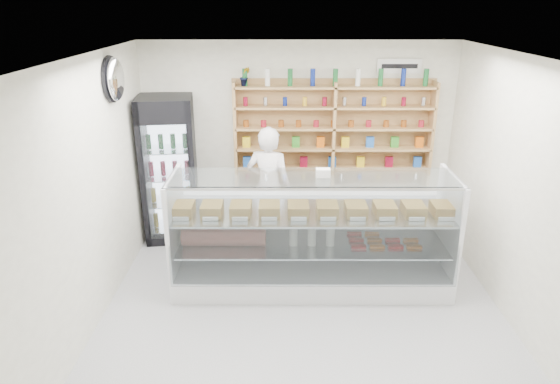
{
  "coord_description": "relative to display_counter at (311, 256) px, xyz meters",
  "views": [
    {
      "loc": [
        -0.25,
        -4.65,
        3.3
      ],
      "look_at": [
        -0.26,
        0.9,
        1.17
      ],
      "focal_mm": 32.0,
      "sensor_mm": 36.0,
      "label": 1
    }
  ],
  "objects": [
    {
      "name": "drinks_cooler",
      "position": [
        -1.97,
        1.37,
        0.66
      ],
      "size": [
        0.84,
        0.82,
        2.08
      ],
      "rotation": [
        0.0,
        0.0,
        0.12
      ],
      "color": "black",
      "rests_on": "floor"
    },
    {
      "name": "wall_sign",
      "position": [
        1.28,
        1.71,
        2.07
      ],
      "size": [
        0.62,
        0.03,
        0.2
      ],
      "primitive_type": "cube",
      "color": "white",
      "rests_on": "back_wall"
    },
    {
      "name": "potted_plant",
      "position": [
        -0.87,
        1.58,
        1.94
      ],
      "size": [
        0.17,
        0.15,
        0.26
      ],
      "primitive_type": "imported",
      "rotation": [
        0.0,
        0.0,
        0.28
      ],
      "color": "#1E6626",
      "rests_on": "wall_shelving"
    },
    {
      "name": "security_mirror",
      "position": [
        -2.29,
        0.44,
        2.07
      ],
      "size": [
        0.15,
        0.5,
        0.5
      ],
      "primitive_type": "ellipsoid",
      "color": "silver",
      "rests_on": "left_wall"
    },
    {
      "name": "room",
      "position": [
        -0.12,
        -0.76,
        1.02
      ],
      "size": [
        5.0,
        5.0,
        5.0
      ],
      "color": "#BBBBC0",
      "rests_on": "ground"
    },
    {
      "name": "shop_worker",
      "position": [
        -0.54,
        1.1,
        0.48
      ],
      "size": [
        0.72,
        0.56,
        1.74
      ],
      "primitive_type": "imported",
      "rotation": [
        0.0,
        0.0,
        2.88
      ],
      "color": "silver",
      "rests_on": "floor"
    },
    {
      "name": "wall_shelving",
      "position": [
        0.38,
        1.58,
        1.21
      ],
      "size": [
        2.84,
        0.28,
        1.33
      ],
      "color": "#AE8152",
      "rests_on": "back_wall"
    },
    {
      "name": "display_counter",
      "position": [
        0.0,
        0.0,
        0.0
      ],
      "size": [
        3.29,
        0.98,
        1.43
      ],
      "color": "white",
      "rests_on": "floor"
    }
  ]
}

